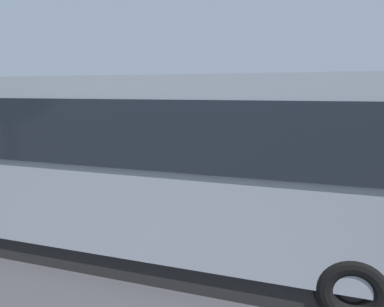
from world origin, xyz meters
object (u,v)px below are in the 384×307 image
(spectator_centre, at_px, (160,164))
(parked_motorcycle_silver, at_px, (311,206))
(spectator_left, at_px, (202,168))
(traffic_cone, at_px, (227,172))
(spectator_right, at_px, (126,160))
(spectator_far_left, at_px, (250,173))
(tour_bus, at_px, (130,165))
(stunt_motorcycle, at_px, (188,144))

(spectator_centre, bearing_deg, parked_motorcycle_silver, 176.03)
(spectator_left, height_order, traffic_cone, spectator_left)
(spectator_right, xyz_separation_m, parked_motorcycle_silver, (-5.01, 0.22, -0.61))
(spectator_centre, bearing_deg, traffic_cone, -109.77)
(spectator_far_left, relative_size, spectator_right, 0.93)
(tour_bus, height_order, stunt_motorcycle, tour_bus)
(spectator_centre, xyz_separation_m, traffic_cone, (-1.03, -2.87, -0.75))
(parked_motorcycle_silver, relative_size, traffic_cone, 3.24)
(parked_motorcycle_silver, xyz_separation_m, traffic_cone, (2.93, -3.15, -0.18))
(spectator_far_left, distance_m, spectator_centre, 2.46)
(spectator_far_left, height_order, spectator_right, spectator_right)
(spectator_far_left, distance_m, stunt_motorcycle, 4.71)
(spectator_right, bearing_deg, parked_motorcycle_silver, 177.52)
(spectator_far_left, bearing_deg, tour_bus, 60.60)
(spectator_far_left, xyz_separation_m, spectator_centre, (2.46, 0.17, 0.05))
(spectator_centre, xyz_separation_m, parked_motorcycle_silver, (-3.96, 0.28, -0.57))
(spectator_left, bearing_deg, tour_bus, 82.71)
(spectator_right, bearing_deg, stunt_motorcycle, -94.85)
(tour_bus, relative_size, stunt_motorcycle, 5.78)
(tour_bus, bearing_deg, parked_motorcycle_silver, -141.87)
(tour_bus, relative_size, traffic_cone, 17.43)
(tour_bus, distance_m, stunt_motorcycle, 6.60)
(spectator_left, bearing_deg, parked_motorcycle_silver, 171.63)
(spectator_far_left, bearing_deg, spectator_right, 3.77)
(spectator_right, bearing_deg, tour_bus, 124.70)
(traffic_cone, bearing_deg, spectator_far_left, 117.84)
(spectator_left, xyz_separation_m, parked_motorcycle_silver, (-2.78, 0.41, -0.54))
(parked_motorcycle_silver, bearing_deg, tour_bus, 38.13)
(spectator_far_left, xyz_separation_m, stunt_motorcycle, (3.19, -3.47, 0.05))
(tour_bus, distance_m, spectator_left, 2.97)
(spectator_far_left, xyz_separation_m, spectator_right, (3.51, 0.23, 0.09))
(spectator_far_left, height_order, parked_motorcycle_silver, spectator_far_left)
(spectator_right, xyz_separation_m, traffic_cone, (-2.08, -2.93, -0.79))
(tour_bus, bearing_deg, spectator_left, -97.29)
(parked_motorcycle_silver, bearing_deg, spectator_centre, -3.97)
(spectator_left, distance_m, parked_motorcycle_silver, 2.86)
(spectator_left, bearing_deg, spectator_centre, 6.47)
(spectator_left, bearing_deg, spectator_right, 4.91)
(spectator_centre, xyz_separation_m, spectator_right, (1.05, 0.06, 0.04))
(spectator_centre, relative_size, parked_motorcycle_silver, 0.87)
(tour_bus, height_order, spectator_left, tour_bus)
(spectator_centre, height_order, parked_motorcycle_silver, spectator_centre)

